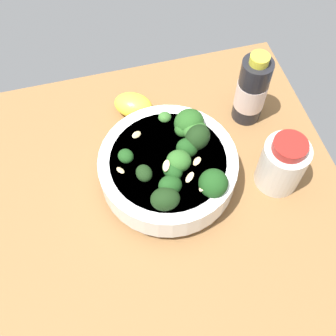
{
  "coord_description": "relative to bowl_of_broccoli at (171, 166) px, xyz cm",
  "views": [
    {
      "loc": [
        30.72,
        -7.83,
        61.39
      ],
      "look_at": [
        -2.67,
        0.97,
        4.0
      ],
      "focal_mm": 43.9,
      "sensor_mm": 36.0,
      "label": 1
    }
  ],
  "objects": [
    {
      "name": "ground_plane",
      "position": [
        2.6,
        -1.4,
        -7.05
      ],
      "size": [
        60.25,
        60.25,
        4.88
      ],
      "primitive_type": "cube",
      "color": "brown"
    },
    {
      "name": "bowl_of_broccoli",
      "position": [
        0.0,
        0.0,
        0.0
      ],
      "size": [
        22.35,
        22.35,
        10.96
      ],
      "color": "white",
      "rests_on": "ground_plane"
    },
    {
      "name": "lemon_wedge",
      "position": [
        -16.05,
        -2.88,
        -2.58
      ],
      "size": [
        8.26,
        8.91,
        4.05
      ],
      "primitive_type": "ellipsoid",
      "rotation": [
        0.0,
        0.0,
        4.13
      ],
      "color": "yellow",
      "rests_on": "ground_plane"
    },
    {
      "name": "bottle_tall",
      "position": [
        4.41,
        17.52,
        0.41
      ],
      "size": [
        7.46,
        7.46,
        10.71
      ],
      "color": "beige",
      "rests_on": "ground_plane"
    },
    {
      "name": "bottle_short",
      "position": [
        -10.08,
        17.39,
        2.04
      ],
      "size": [
        5.44,
        5.44,
        14.83
      ],
      "color": "black",
      "rests_on": "ground_plane"
    }
  ]
}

